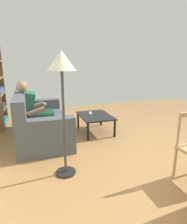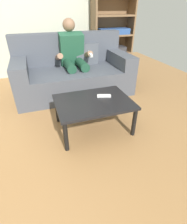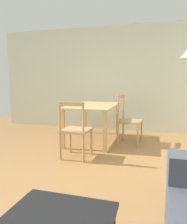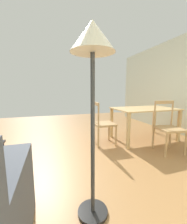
% 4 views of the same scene
% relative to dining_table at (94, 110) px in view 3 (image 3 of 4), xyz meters
% --- Properties ---
extents(ground_plane, '(8.21, 8.21, 0.00)m').
position_rel_dining_table_xyz_m(ground_plane, '(1.87, 0.09, -0.64)').
color(ground_plane, '#9E7042').
extents(wall_side, '(0.12, 5.86, 2.55)m').
position_rel_dining_table_xyz_m(wall_side, '(-1.23, 0.09, 0.63)').
color(wall_side, beige).
rests_on(wall_side, ground_plane).
extents(dining_table, '(1.39, 0.87, 0.75)m').
position_rel_dining_table_xyz_m(dining_table, '(0.00, 0.00, 0.00)').
color(dining_table, tan).
rests_on(dining_table, ground_plane).
extents(dining_chair_near_wall, '(0.47, 0.47, 0.95)m').
position_rel_dining_table_xyz_m(dining_chair_near_wall, '(-0.00, 0.71, -0.18)').
color(dining_chair_near_wall, tan).
rests_on(dining_chair_near_wall, ground_plane).
extents(dining_chair_facing_couch, '(0.43, 0.43, 0.91)m').
position_rel_dining_table_xyz_m(dining_chair_facing_couch, '(1.02, -0.00, -0.19)').
color(dining_chair_facing_couch, tan).
rests_on(dining_chair_facing_couch, ground_plane).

